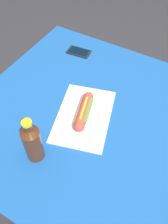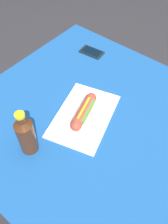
% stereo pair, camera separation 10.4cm
% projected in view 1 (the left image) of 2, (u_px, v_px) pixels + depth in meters
% --- Properties ---
extents(ground_plane, '(6.00, 6.00, 0.00)m').
position_uv_depth(ground_plane, '(85.00, 184.00, 1.67)').
color(ground_plane, '#2D2D33').
rests_on(ground_plane, ground).
extents(dining_table, '(1.02, 0.99, 0.77)m').
position_uv_depth(dining_table, '(86.00, 131.00, 1.18)').
color(dining_table, brown).
rests_on(dining_table, ground).
extents(paper_wrapper, '(0.38, 0.31, 0.01)m').
position_uv_depth(paper_wrapper, '(84.00, 116.00, 1.06)').
color(paper_wrapper, white).
rests_on(paper_wrapper, dining_table).
extents(hot_dog, '(0.20, 0.10, 0.05)m').
position_uv_depth(hot_dog, '(84.00, 111.00, 1.03)').
color(hot_dog, '#E5BC75').
rests_on(hot_dog, paper_wrapper).
extents(cell_phone, '(0.08, 0.13, 0.01)m').
position_uv_depth(cell_phone, '(79.00, 52.00, 1.33)').
color(cell_phone, black).
rests_on(cell_phone, dining_table).
extents(soda_bottle, '(0.07, 0.07, 0.21)m').
position_uv_depth(soda_bottle, '(32.00, 142.00, 0.87)').
color(soda_bottle, '#4C2814').
rests_on(soda_bottle, dining_table).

